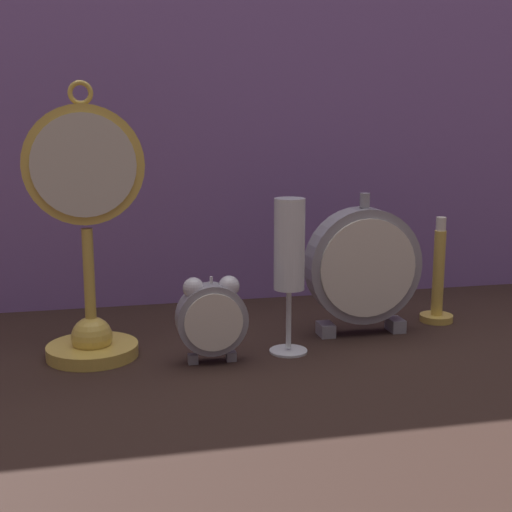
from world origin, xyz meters
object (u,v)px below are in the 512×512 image
Objects in this scene: alarm_clock_twin_bell at (212,316)px; brass_candlestick at (438,286)px; champagne_flute at (289,256)px; pocket_watch_on_stand at (88,248)px; mantel_clock_silver at (363,267)px.

brass_candlestick is at bearing 16.40° from alarm_clock_twin_bell.
pocket_watch_on_stand is at bearing 171.35° from champagne_flute.
mantel_clock_silver is 0.14m from champagne_flute.
champagne_flute is at bearing -155.73° from mantel_clock_silver.
alarm_clock_twin_bell is 0.24m from mantel_clock_silver.
mantel_clock_silver is (0.22, 0.07, 0.04)m from alarm_clock_twin_bell.
pocket_watch_on_stand is 0.18m from alarm_clock_twin_bell.
brass_candlestick is (0.13, 0.03, -0.04)m from mantel_clock_silver.
pocket_watch_on_stand is at bearing -177.38° from mantel_clock_silver.
pocket_watch_on_stand reaches higher than mantel_clock_silver.
brass_candlestick is (0.50, 0.05, -0.09)m from pocket_watch_on_stand.
alarm_clock_twin_bell is 0.37m from brass_candlestick.
champagne_flute reaches higher than mantel_clock_silver.
brass_candlestick is (0.25, 0.09, -0.07)m from champagne_flute.
champagne_flute is 0.28m from brass_candlestick.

